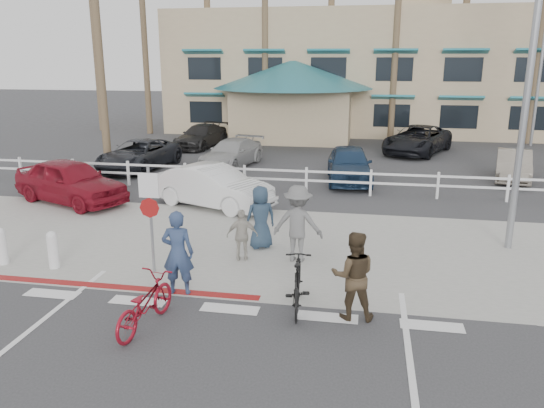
% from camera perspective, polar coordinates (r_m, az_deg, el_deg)
% --- Properties ---
extents(ground, '(140.00, 140.00, 0.00)m').
position_cam_1_polar(ground, '(10.59, -5.38, -12.68)').
color(ground, '#333335').
extents(bike_path, '(12.00, 16.00, 0.01)m').
position_cam_1_polar(bike_path, '(8.96, -8.99, -18.52)').
color(bike_path, '#333335').
rests_on(bike_path, ground).
extents(sidewalk_plaza, '(22.00, 7.00, 0.01)m').
position_cam_1_polar(sidewalk_plaza, '(14.60, -0.65, -4.47)').
color(sidewalk_plaza, gray).
rests_on(sidewalk_plaza, ground).
extents(cross_street, '(40.00, 5.00, 0.01)m').
position_cam_1_polar(cross_street, '(18.36, 1.72, -0.28)').
color(cross_street, '#333335').
rests_on(cross_street, ground).
extents(parking_lot, '(50.00, 16.00, 0.01)m').
position_cam_1_polar(parking_lot, '(27.55, 4.70, 5.01)').
color(parking_lot, '#333335').
rests_on(parking_lot, ground).
extents(curb_red, '(7.00, 0.25, 0.02)m').
position_cam_1_polar(curb_red, '(12.64, -17.24, -8.45)').
color(curb_red, maroon).
rests_on(curb_red, ground).
extents(rail_fence, '(29.40, 0.16, 1.00)m').
position_cam_1_polar(rail_fence, '(20.10, 4.00, 2.54)').
color(rail_fence, silver).
rests_on(rail_fence, ground).
extents(building, '(28.00, 16.00, 11.30)m').
position_cam_1_polar(building, '(39.98, 9.81, 16.22)').
color(building, tan).
rests_on(building, ground).
extents(sign_post, '(0.50, 0.10, 2.90)m').
position_cam_1_polar(sign_post, '(12.71, -12.91, -1.08)').
color(sign_post, gray).
rests_on(sign_post, ground).
extents(bollard_0, '(0.26, 0.26, 0.95)m').
position_cam_1_polar(bollard_0, '(13.99, -22.49, -4.56)').
color(bollard_0, silver).
rests_on(bollard_0, ground).
extents(bollard_1, '(0.26, 0.26, 0.95)m').
position_cam_1_polar(bollard_1, '(14.78, -27.08, -4.06)').
color(bollard_1, silver).
rests_on(bollard_1, ground).
extents(streetlight_0, '(0.60, 2.00, 9.00)m').
position_cam_1_polar(streetlight_0, '(14.99, 25.93, 12.11)').
color(streetlight_0, gray).
rests_on(streetlight_0, ground).
extents(streetlight_1, '(0.60, 2.00, 9.50)m').
position_cam_1_polar(streetlight_1, '(34.28, 26.99, 13.46)').
color(streetlight_1, gray).
rests_on(streetlight_1, ground).
extents(palm_0, '(4.00, 4.00, 15.00)m').
position_cam_1_polar(palm_0, '(39.70, -18.67, 18.35)').
color(palm_0, '#153414').
rests_on(palm_0, ground).
extents(palm_1, '(4.00, 4.00, 13.00)m').
position_cam_1_polar(palm_1, '(37.01, -13.60, 17.41)').
color(palm_1, '#153414').
rests_on(palm_1, ground).
extents(palm_2, '(4.00, 4.00, 16.00)m').
position_cam_1_polar(palm_2, '(36.67, -6.99, 20.09)').
color(palm_2, '#153414').
rests_on(palm_2, ground).
extents(palm_3, '(4.00, 4.00, 14.00)m').
position_cam_1_polar(palm_3, '(34.67, -0.76, 18.81)').
color(palm_3, '#153414').
rests_on(palm_3, ground).
extents(palm_4, '(4.00, 4.00, 15.00)m').
position_cam_1_polar(palm_4, '(35.16, 6.38, 19.49)').
color(palm_4, '#153414').
rests_on(palm_4, ground).
extents(palm_5, '(4.00, 4.00, 13.00)m').
position_cam_1_polar(palm_5, '(34.03, 13.26, 17.64)').
color(palm_5, '#153414').
rests_on(palm_5, ground).
extents(palm_7, '(4.00, 4.00, 14.00)m').
position_cam_1_polar(palm_7, '(35.30, 26.99, 17.16)').
color(palm_7, '#153414').
rests_on(palm_7, ground).
extents(palm_10, '(4.00, 4.00, 12.00)m').
position_cam_1_polar(palm_10, '(27.11, -18.25, 16.89)').
color(palm_10, '#153414').
rests_on(palm_10, ground).
extents(bike_red, '(0.93, 1.98, 1.00)m').
position_cam_1_polar(bike_red, '(10.47, -13.55, -10.36)').
color(bike_red, maroon).
rests_on(bike_red, ground).
extents(rider_red, '(0.73, 0.52, 1.89)m').
position_cam_1_polar(rider_red, '(11.58, -10.09, -5.21)').
color(rider_red, navy).
rests_on(rider_red, ground).
extents(bike_black, '(0.71, 1.91, 1.12)m').
position_cam_1_polar(bike_black, '(10.87, 2.77, -8.56)').
color(bike_black, black).
rests_on(bike_black, ground).
extents(rider_black, '(0.93, 0.76, 1.79)m').
position_cam_1_polar(rider_black, '(10.51, 8.74, -7.62)').
color(rider_black, '#3E3020').
rests_on(rider_black, ground).
extents(pedestrian_a, '(1.31, 0.81, 1.96)m').
position_cam_1_polar(pedestrian_a, '(13.26, 2.79, -2.13)').
color(pedestrian_a, '#5F5F5F').
rests_on(pedestrian_a, ground).
extents(pedestrian_child, '(0.84, 0.49, 1.34)m').
position_cam_1_polar(pedestrian_child, '(13.36, -3.22, -3.39)').
color(pedestrian_child, '#A8A297').
rests_on(pedestrian_child, ground).
extents(pedestrian_b, '(1.00, 0.90, 1.72)m').
position_cam_1_polar(pedestrian_b, '(14.19, -1.24, -1.44)').
color(pedestrian_b, '#233548').
rests_on(pedestrian_b, ground).
extents(car_white_sedan, '(4.62, 3.02, 1.44)m').
position_cam_1_polar(car_white_sedan, '(18.29, -6.37, 1.89)').
color(car_white_sedan, silver).
rests_on(car_white_sedan, ground).
extents(car_red_compact, '(4.91, 3.45, 1.55)m').
position_cam_1_polar(car_red_compact, '(20.03, -20.86, 2.32)').
color(car_red_compact, maroon).
rests_on(car_red_compact, ground).
extents(lot_car_0, '(2.85, 5.10, 1.35)m').
position_cam_1_polar(lot_car_0, '(25.21, -14.10, 5.16)').
color(lot_car_0, black).
rests_on(lot_car_0, ground).
extents(lot_car_1, '(2.66, 4.62, 1.26)m').
position_cam_1_polar(lot_car_1, '(25.19, -4.35, 5.48)').
color(lot_car_1, '#9D9D9D').
rests_on(lot_car_1, ground).
extents(lot_car_2, '(2.15, 4.49, 1.48)m').
position_cam_1_polar(lot_car_2, '(22.18, 8.31, 4.28)').
color(lot_car_2, '#1B314E').
rests_on(lot_car_2, ground).
extents(lot_car_3, '(2.11, 4.00, 1.25)m').
position_cam_1_polar(lot_car_3, '(24.43, 24.54, 3.80)').
color(lot_car_3, gray).
rests_on(lot_car_3, ground).
extents(lot_car_4, '(2.49, 4.65, 1.28)m').
position_cam_1_polar(lot_car_4, '(30.80, -7.63, 7.24)').
color(lot_car_4, black).
rests_on(lot_car_4, ground).
extents(lot_car_5, '(4.35, 5.87, 1.48)m').
position_cam_1_polar(lot_car_5, '(29.64, 15.38, 6.69)').
color(lot_car_5, black).
rests_on(lot_car_5, ground).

